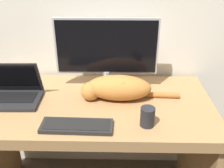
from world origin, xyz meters
name	(u,v)px	position (x,y,z in m)	size (l,w,h in m)	color
desk	(93,127)	(0.00, 0.35, 0.61)	(1.36, 0.69, 0.78)	#A37A4C
monitor	(106,53)	(0.08, 0.53, 1.00)	(0.60, 0.22, 0.43)	#B2B2B7
laptop	(12,93)	(-0.45, 0.36, 0.83)	(0.33, 0.23, 0.22)	#232326
external_keyboard	(77,126)	(-0.05, 0.10, 0.79)	(0.35, 0.13, 0.02)	black
cat	(117,88)	(0.14, 0.38, 0.85)	(0.57, 0.18, 0.14)	#C67A38
coffee_mug	(147,117)	(0.29, 0.13, 0.83)	(0.07, 0.07, 0.10)	#232328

